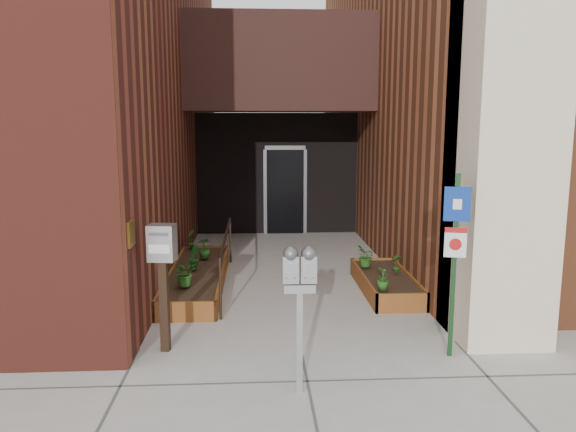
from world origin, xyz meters
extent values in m
plane|color=#9E9991|center=(0.00, 0.00, 0.00)|extent=(80.00, 80.00, 0.00)
cube|color=maroon|center=(-6.00, 6.70, 5.00)|extent=(8.00, 14.60, 10.00)
cube|color=brown|center=(6.00, 7.15, 5.00)|extent=(8.00, 13.70, 10.00)
cube|color=beige|center=(2.55, 0.20, 2.20)|extent=(1.10, 1.20, 4.40)
cube|color=black|center=(0.00, 6.00, 4.00)|extent=(4.20, 2.00, 2.00)
cube|color=black|center=(0.00, 7.40, 1.50)|extent=(4.00, 0.30, 3.00)
cube|color=black|center=(0.20, 7.22, 1.05)|extent=(0.90, 0.06, 2.10)
cube|color=#B79338|center=(-1.99, -0.20, 1.50)|extent=(0.04, 0.30, 0.30)
cube|color=brown|center=(-1.55, 0.92, 0.15)|extent=(0.90, 0.04, 0.30)
cube|color=brown|center=(-1.55, 4.48, 0.15)|extent=(0.90, 0.04, 0.30)
cube|color=brown|center=(-1.98, 2.70, 0.15)|extent=(0.04, 3.60, 0.30)
cube|color=brown|center=(-1.12, 2.70, 0.15)|extent=(0.04, 3.60, 0.30)
cube|color=black|center=(-1.55, 2.70, 0.13)|extent=(0.82, 3.52, 0.26)
cube|color=brown|center=(1.60, 1.12, 0.15)|extent=(0.80, 0.04, 0.30)
cube|color=brown|center=(1.60, 3.28, 0.15)|extent=(0.80, 0.04, 0.30)
cube|color=brown|center=(1.22, 2.20, 0.15)|extent=(0.04, 2.20, 0.30)
cube|color=brown|center=(1.98, 2.20, 0.15)|extent=(0.04, 2.20, 0.30)
cube|color=black|center=(1.60, 2.20, 0.13)|extent=(0.72, 2.12, 0.26)
cylinder|color=black|center=(-1.05, 1.00, 0.45)|extent=(0.04, 0.04, 0.90)
cylinder|color=black|center=(-1.05, 4.30, 0.45)|extent=(0.04, 0.04, 0.90)
cylinder|color=black|center=(-1.05, 2.65, 0.88)|extent=(0.04, 3.30, 0.04)
cube|color=#9A9A9C|center=(-0.10, -1.20, 0.54)|extent=(0.06, 0.06, 1.07)
cube|color=#9A9A9C|center=(-0.10, -1.20, 1.12)|extent=(0.32, 0.13, 0.09)
cube|color=#9A9A9C|center=(-0.20, -1.20, 1.31)|extent=(0.16, 0.11, 0.28)
sphere|color=#59595B|center=(-0.20, -1.20, 1.47)|extent=(0.16, 0.16, 0.16)
cube|color=white|center=(-0.20, -1.26, 1.33)|extent=(0.10, 0.01, 0.05)
cube|color=#B21414|center=(-0.20, -1.26, 1.25)|extent=(0.10, 0.01, 0.03)
cube|color=#9A9A9C|center=(-0.01, -1.20, 1.31)|extent=(0.16, 0.11, 0.28)
sphere|color=#59595B|center=(-0.01, -1.20, 1.47)|extent=(0.16, 0.16, 0.16)
cube|color=white|center=(-0.01, -1.26, 1.33)|extent=(0.10, 0.01, 0.05)
cube|color=#B21414|center=(-0.01, -1.26, 1.25)|extent=(0.10, 0.01, 0.03)
cube|color=#123416|center=(1.78, -0.41, 1.10)|extent=(0.06, 0.06, 2.20)
cube|color=navy|center=(1.77, -0.44, 1.85)|extent=(0.29, 0.09, 0.40)
cube|color=white|center=(1.77, -0.44, 1.85)|extent=(0.10, 0.04, 0.12)
cube|color=white|center=(1.77, -0.44, 1.40)|extent=(0.25, 0.08, 0.35)
cube|color=#B21414|center=(1.77, -0.44, 1.54)|extent=(0.24, 0.07, 0.06)
cylinder|color=#B21414|center=(1.76, -0.45, 1.38)|extent=(0.14, 0.05, 0.14)
cube|color=black|center=(-1.66, -0.06, 0.57)|extent=(0.12, 0.12, 1.15)
cube|color=#A7A7A9|center=(-1.66, -0.06, 1.36)|extent=(0.34, 0.27, 0.44)
cube|color=#59595B|center=(-1.68, -0.18, 1.48)|extent=(0.23, 0.04, 0.04)
cube|color=white|center=(-1.68, -0.18, 1.30)|extent=(0.25, 0.04, 0.10)
imported|color=#27601B|center=(-1.63, 1.70, 0.51)|extent=(0.52, 0.52, 0.41)
imported|color=#18561C|center=(-1.61, 2.72, 0.50)|extent=(0.25, 0.25, 0.40)
imported|color=#26621C|center=(-1.49, 3.47, 0.49)|extent=(0.26, 0.26, 0.37)
imported|color=#245F1B|center=(-1.82, 4.30, 0.49)|extent=(0.24, 0.24, 0.38)
imported|color=#235217|center=(1.35, 1.33, 0.47)|extent=(0.24, 0.24, 0.34)
imported|color=#204F16|center=(1.79, 2.27, 0.46)|extent=(0.17, 0.17, 0.32)
imported|color=#255117|center=(1.36, 2.67, 0.49)|extent=(0.37, 0.37, 0.37)
camera|label=1|loc=(-0.54, -6.67, 2.78)|focal=35.00mm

